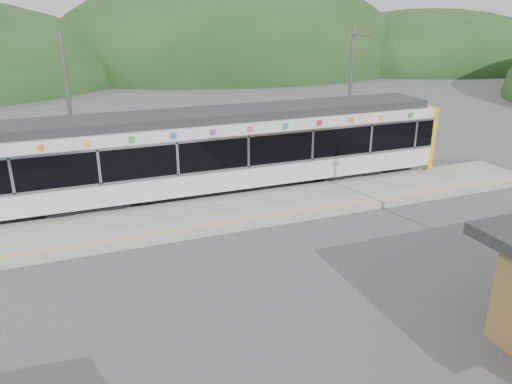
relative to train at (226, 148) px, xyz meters
name	(u,v)px	position (x,y,z in m)	size (l,w,h in m)	color
ground	(300,243)	(0.76, -6.00, -2.06)	(120.00, 120.00, 0.00)	#4C4C4F
hills	(366,179)	(6.95, -0.71, -2.06)	(146.00, 149.00, 26.00)	#1E3D19
platform	(265,207)	(0.76, -2.70, -1.91)	(26.00, 3.20, 0.30)	#9E9E99
yellow_line	(278,215)	(0.76, -4.00, -1.76)	(26.00, 0.10, 0.01)	yellow
train	(226,148)	(0.00, 0.00, 0.00)	(20.44, 3.01, 3.74)	black
catenary_mast_west	(70,112)	(-6.24, 2.56, 1.58)	(0.18, 1.80, 7.00)	slate
catenary_mast_east	(350,93)	(7.76, 2.56, 1.58)	(0.18, 1.80, 7.00)	slate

